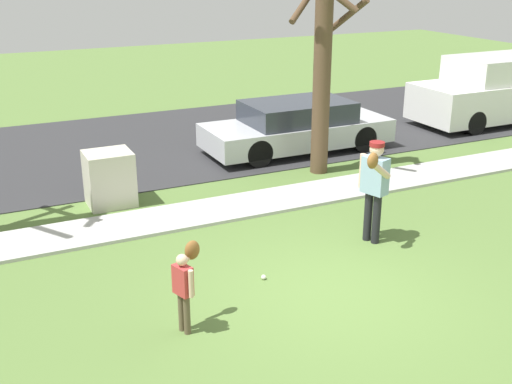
# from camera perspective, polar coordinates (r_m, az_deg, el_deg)

# --- Properties ---
(ground_plane) EXTENTS (48.00, 48.00, 0.00)m
(ground_plane) POSITION_cam_1_polar(r_m,az_deg,el_deg) (12.09, -2.20, -1.72)
(ground_plane) COLOR #567538
(sidewalk_strip) EXTENTS (36.00, 1.20, 0.06)m
(sidewalk_strip) POSITION_cam_1_polar(r_m,az_deg,el_deg) (12.16, -2.39, -1.43)
(sidewalk_strip) COLOR #B2B2AD
(sidewalk_strip) RESTS_ON ground
(road_surface) EXTENTS (36.00, 6.80, 0.02)m
(road_surface) POSITION_cam_1_polar(r_m,az_deg,el_deg) (16.65, -9.21, 4.29)
(road_surface) COLOR #2D2D30
(road_surface) RESTS_ON ground
(person_adult) EXTENTS (0.66, 0.79, 1.74)m
(person_adult) POSITION_cam_1_polar(r_m,az_deg,el_deg) (10.57, 10.51, 0.94)
(person_adult) COLOR black
(person_adult) RESTS_ON ground
(person_child) EXTENTS (0.46, 0.54, 1.13)m
(person_child) POSITION_cam_1_polar(r_m,az_deg,el_deg) (8.14, -6.33, -7.70)
(person_child) COLOR brown
(person_child) RESTS_ON ground
(baseball) EXTENTS (0.07, 0.07, 0.07)m
(baseball) POSITION_cam_1_polar(r_m,az_deg,el_deg) (9.59, 0.68, -7.62)
(baseball) COLOR white
(baseball) RESTS_ON ground
(utility_cabinet) EXTENTS (0.87, 0.78, 1.06)m
(utility_cabinet) POSITION_cam_1_polar(r_m,az_deg,el_deg) (12.55, -12.97, 1.18)
(utility_cabinet) COLOR beige
(utility_cabinet) RESTS_ON ground
(street_tree_near) EXTENTS (1.85, 1.88, 5.00)m
(street_tree_near) POSITION_cam_1_polar(r_m,az_deg,el_deg) (13.75, 6.02, 12.40)
(street_tree_near) COLOR brown
(street_tree_near) RESTS_ON ground
(parked_sedan_silver) EXTENTS (4.60, 1.80, 1.23)m
(parked_sedan_silver) POSITION_cam_1_polar(r_m,az_deg,el_deg) (15.71, 3.69, 5.86)
(parked_sedan_silver) COLOR silver
(parked_sedan_silver) RESTS_ON road_surface
(parked_van_white) EXTENTS (5.00, 1.95, 1.88)m
(parked_van_white) POSITION_cam_1_polar(r_m,az_deg,el_deg) (19.74, 20.70, 8.43)
(parked_van_white) COLOR silver
(parked_van_white) RESTS_ON road_surface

